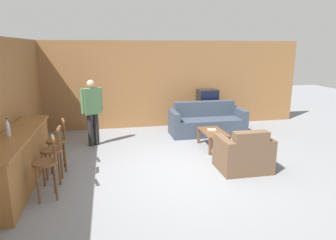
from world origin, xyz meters
The scene contains 15 objects.
ground_plane centered at (0.00, 0.00, 0.00)m, with size 24.00×24.00×0.00m, color gray.
wall_back centered at (0.00, 3.61, 1.30)m, with size 9.40×0.08×2.60m.
wall_left centered at (-3.28, 1.31, 1.30)m, with size 0.08×8.61×2.60m.
bar_counter centered at (-2.94, -0.01, 0.49)m, with size 0.55×2.86×0.96m.
bar_chair_near centered at (-2.40, -0.61, 0.54)m, with size 0.46×0.46×1.03m.
bar_chair_mid centered at (-2.40, 0.00, 0.54)m, with size 0.38×0.38×1.03m.
bar_chair_far centered at (-2.40, 0.56, 0.54)m, with size 0.45×0.45×1.03m.
couch_far centered at (1.35, 2.47, 0.32)m, with size 2.10×0.85×0.89m.
armchair_near centered at (1.22, -0.17, 0.33)m, with size 0.99×0.81×0.87m.
coffee_table centered at (1.09, 1.23, 0.36)m, with size 0.53×0.96×0.43m.
tv_unit centered at (1.62, 3.28, 0.31)m, with size 1.08×0.50×0.62m.
tv centered at (1.62, 3.28, 0.89)m, with size 0.59×0.47×0.54m.
bottle centered at (-3.03, -0.16, 1.10)m, with size 0.07×0.07×0.31m.
book_on_table centered at (1.09, 1.34, 0.44)m, with size 0.23×0.20×0.02m.
person_by_window centered at (-1.77, 2.04, 0.93)m, with size 0.51×0.35×1.65m.
Camera 1 is at (-1.38, -5.37, 2.40)m, focal length 32.00 mm.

